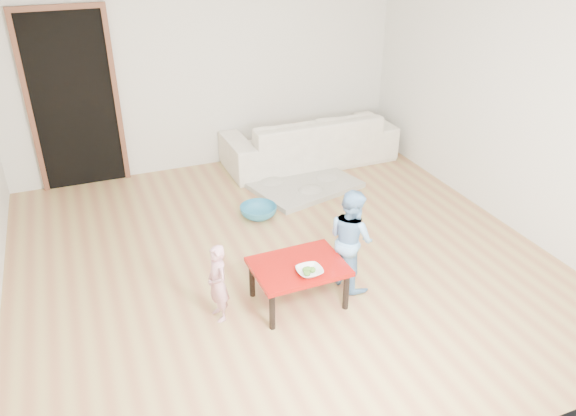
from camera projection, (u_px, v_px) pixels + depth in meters
floor at (280, 258)px, 5.47m from camera, size 5.00×5.00×0.01m
back_wall at (206, 66)px, 6.90m from camera, size 5.00×0.02×2.60m
right_wall at (509, 99)px, 5.68m from camera, size 0.02×5.00×2.60m
doorway at (74, 102)px, 6.49m from camera, size 1.02×0.08×2.11m
sofa at (309, 139)px, 7.39m from camera, size 2.25×0.90×0.65m
cushion at (294, 134)px, 7.06m from camera, size 0.51×0.46×0.13m
red_table at (298, 283)px, 4.77m from camera, size 0.78×0.59×0.38m
bowl at (309, 271)px, 4.55m from camera, size 0.21×0.21×0.05m
broccoli at (309, 271)px, 4.55m from camera, size 0.12×0.12×0.06m
child_pink at (218, 283)px, 4.52m from camera, size 0.20×0.27×0.68m
child_blue at (351, 239)px, 4.89m from camera, size 0.44×0.52×0.93m
basin at (258, 212)px, 6.17m from camera, size 0.41×0.41×0.13m
blanket at (302, 183)px, 6.88m from camera, size 1.42×1.27×0.06m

